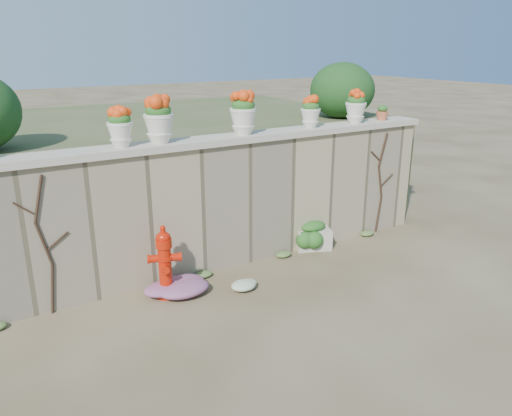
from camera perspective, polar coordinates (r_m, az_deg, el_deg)
ground at (r=6.89m, az=3.34°, el=-11.66°), size 80.00×80.00×0.00m
stone_wall at (r=7.91m, az=-3.93°, el=0.26°), size 8.00×0.40×2.00m
wall_cap at (r=7.65m, az=-4.10°, el=7.76°), size 8.10×0.52×0.10m
raised_fill at (r=10.75m, az=-11.87°, el=4.74°), size 9.00×6.00×2.00m
back_shrub_right at (r=10.48m, az=9.82°, el=13.12°), size 1.30×1.30×1.10m
vine_left at (r=6.96m, az=-22.97°, el=-3.82°), size 0.60×0.04×1.91m
vine_right at (r=9.61m, az=14.06°, el=2.93°), size 0.60×0.04×1.91m
fire_hydrant at (r=7.13m, az=-10.39°, el=-6.05°), size 0.46×0.33×1.06m
planter_box at (r=8.82m, az=6.55°, el=-3.19°), size 0.69×0.55×0.50m
green_shrub at (r=8.67m, az=6.16°, el=-3.43°), size 0.53×0.47×0.50m
magenta_clump at (r=7.29m, az=-9.18°, el=-8.96°), size 0.97×0.65×0.26m
white_flowers at (r=7.39m, az=-1.53°, el=-8.69°), size 0.49×0.39×0.18m
urn_pot_1 at (r=7.05m, az=-15.28°, el=8.91°), size 0.35×0.35×0.54m
urn_pot_2 at (r=7.21m, az=-11.07°, el=9.86°), size 0.42×0.42×0.66m
urn_pot_3 at (r=7.79m, az=-1.48°, el=10.75°), size 0.41×0.41×0.65m
urn_pot_4 at (r=8.51m, az=6.25°, el=10.81°), size 0.33×0.33×0.51m
urn_pot_5 at (r=9.14m, az=11.34°, el=11.29°), size 0.37×0.37×0.58m
terracotta_pot at (r=9.61m, az=14.22°, el=10.43°), size 0.22×0.22×0.27m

